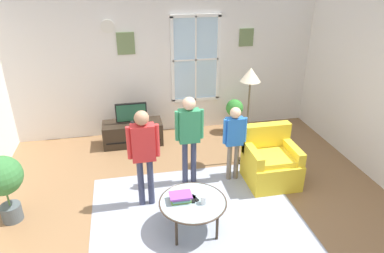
{
  "coord_description": "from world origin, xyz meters",
  "views": [
    {
      "loc": [
        -0.85,
        -3.75,
        3.15
      ],
      "look_at": [
        0.09,
        0.84,
        0.95
      ],
      "focal_mm": 32.76,
      "sensor_mm": 36.0,
      "label": 1
    }
  ],
  "objects_px": {
    "tv_stand": "(133,133)",
    "person_red_shirt": "(144,148)",
    "person_green_shirt": "(189,131)",
    "television": "(131,113)",
    "book_stack": "(181,197)",
    "remote_near_books": "(195,198)",
    "floor_lamp": "(250,85)",
    "person_blue_shirt": "(234,136)",
    "cup": "(204,200)",
    "potted_plant_corner": "(3,180)",
    "potted_plant_by_window": "(234,113)",
    "coffee_table": "(193,203)",
    "armchair": "(270,163)",
    "remote_near_cup": "(194,199)"
  },
  "relations": [
    {
      "from": "tv_stand",
      "to": "person_red_shirt",
      "type": "xyz_separation_m",
      "value": [
        0.09,
        -1.91,
        0.69
      ]
    },
    {
      "from": "tv_stand",
      "to": "person_green_shirt",
      "type": "relative_size",
      "value": 0.77
    },
    {
      "from": "person_green_shirt",
      "to": "tv_stand",
      "type": "bearing_deg",
      "value": 118.1
    },
    {
      "from": "television",
      "to": "book_stack",
      "type": "xyz_separation_m",
      "value": [
        0.49,
        -2.5,
        -0.16
      ]
    },
    {
      "from": "remote_near_books",
      "to": "floor_lamp",
      "type": "distance_m",
      "value": 2.08
    },
    {
      "from": "remote_near_books",
      "to": "person_blue_shirt",
      "type": "height_order",
      "value": "person_blue_shirt"
    },
    {
      "from": "cup",
      "to": "remote_near_books",
      "type": "relative_size",
      "value": 0.76
    },
    {
      "from": "person_blue_shirt",
      "to": "potted_plant_corner",
      "type": "distance_m",
      "value": 3.22
    },
    {
      "from": "cup",
      "to": "potted_plant_by_window",
      "type": "height_order",
      "value": "potted_plant_by_window"
    },
    {
      "from": "person_green_shirt",
      "to": "floor_lamp",
      "type": "relative_size",
      "value": 0.85
    },
    {
      "from": "coffee_table",
      "to": "cup",
      "type": "xyz_separation_m",
      "value": [
        0.13,
        -0.06,
        0.08
      ]
    },
    {
      "from": "cup",
      "to": "potted_plant_corner",
      "type": "bearing_deg",
      "value": 163.77
    },
    {
      "from": "television",
      "to": "armchair",
      "type": "xyz_separation_m",
      "value": [
        2.04,
        -1.7,
        -0.31
      ]
    },
    {
      "from": "person_red_shirt",
      "to": "potted_plant_by_window",
      "type": "bearing_deg",
      "value": 46.26
    },
    {
      "from": "armchair",
      "to": "potted_plant_corner",
      "type": "distance_m",
      "value": 3.77
    },
    {
      "from": "cup",
      "to": "remote_near_books",
      "type": "xyz_separation_m",
      "value": [
        -0.09,
        0.11,
        -0.04
      ]
    },
    {
      "from": "remote_near_cup",
      "to": "person_blue_shirt",
      "type": "xyz_separation_m",
      "value": [
        0.83,
        0.98,
        0.33
      ]
    },
    {
      "from": "coffee_table",
      "to": "remote_near_cup",
      "type": "xyz_separation_m",
      "value": [
        0.02,
        0.03,
        0.03
      ]
    },
    {
      "from": "tv_stand",
      "to": "person_green_shirt",
      "type": "height_order",
      "value": "person_green_shirt"
    },
    {
      "from": "tv_stand",
      "to": "floor_lamp",
      "type": "distance_m",
      "value": 2.46
    },
    {
      "from": "book_stack",
      "to": "cup",
      "type": "xyz_separation_m",
      "value": [
        0.27,
        -0.11,
        0.0
      ]
    },
    {
      "from": "remote_near_cup",
      "to": "person_blue_shirt",
      "type": "relative_size",
      "value": 0.11
    },
    {
      "from": "cup",
      "to": "person_green_shirt",
      "type": "height_order",
      "value": "person_green_shirt"
    },
    {
      "from": "television",
      "to": "remote_near_books",
      "type": "xyz_separation_m",
      "value": [
        0.67,
        -2.5,
        -0.2
      ]
    },
    {
      "from": "remote_near_books",
      "to": "person_blue_shirt",
      "type": "distance_m",
      "value": 1.3
    },
    {
      "from": "potted_plant_by_window",
      "to": "potted_plant_corner",
      "type": "bearing_deg",
      "value": -151.66
    },
    {
      "from": "person_red_shirt",
      "to": "potted_plant_by_window",
      "type": "distance_m",
      "value": 2.86
    },
    {
      "from": "remote_near_cup",
      "to": "floor_lamp",
      "type": "relative_size",
      "value": 0.08
    },
    {
      "from": "person_green_shirt",
      "to": "potted_plant_corner",
      "type": "bearing_deg",
      "value": -170.81
    },
    {
      "from": "remote_near_books",
      "to": "potted_plant_by_window",
      "type": "relative_size",
      "value": 0.2
    },
    {
      "from": "remote_near_cup",
      "to": "person_green_shirt",
      "type": "distance_m",
      "value": 1.13
    },
    {
      "from": "person_red_shirt",
      "to": "person_green_shirt",
      "type": "height_order",
      "value": "person_red_shirt"
    },
    {
      "from": "cup",
      "to": "person_green_shirt",
      "type": "distance_m",
      "value": 1.2
    },
    {
      "from": "television",
      "to": "book_stack",
      "type": "relative_size",
      "value": 2.05
    },
    {
      "from": "book_stack",
      "to": "remote_near_cup",
      "type": "xyz_separation_m",
      "value": [
        0.17,
        -0.02,
        -0.04
      ]
    },
    {
      "from": "television",
      "to": "remote_near_cup",
      "type": "distance_m",
      "value": 2.61
    },
    {
      "from": "remote_near_cup",
      "to": "potted_plant_by_window",
      "type": "xyz_separation_m",
      "value": [
        1.39,
        2.65,
        -0.02
      ]
    },
    {
      "from": "television",
      "to": "potted_plant_by_window",
      "type": "distance_m",
      "value": 2.05
    },
    {
      "from": "tv_stand",
      "to": "book_stack",
      "type": "distance_m",
      "value": 2.56
    },
    {
      "from": "person_green_shirt",
      "to": "potted_plant_by_window",
      "type": "bearing_deg",
      "value": 52.45
    },
    {
      "from": "television",
      "to": "floor_lamp",
      "type": "distance_m",
      "value": 2.28
    },
    {
      "from": "cup",
      "to": "remote_near_cup",
      "type": "distance_m",
      "value": 0.15
    },
    {
      "from": "remote_near_books",
      "to": "potted_plant_corner",
      "type": "xyz_separation_m",
      "value": [
        -2.38,
        0.6,
        0.2
      ]
    },
    {
      "from": "person_red_shirt",
      "to": "armchair",
      "type": "bearing_deg",
      "value": 5.9
    },
    {
      "from": "book_stack",
      "to": "potted_plant_corner",
      "type": "xyz_separation_m",
      "value": [
        -2.19,
        0.6,
        0.16
      ]
    },
    {
      "from": "book_stack",
      "to": "floor_lamp",
      "type": "distance_m",
      "value": 2.18
    },
    {
      "from": "potted_plant_by_window",
      "to": "floor_lamp",
      "type": "distance_m",
      "value": 1.57
    },
    {
      "from": "tv_stand",
      "to": "cup",
      "type": "bearing_deg",
      "value": -73.83
    },
    {
      "from": "book_stack",
      "to": "floor_lamp",
      "type": "bearing_deg",
      "value": 45.99
    },
    {
      "from": "person_blue_shirt",
      "to": "floor_lamp",
      "type": "relative_size",
      "value": 0.73
    }
  ]
}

